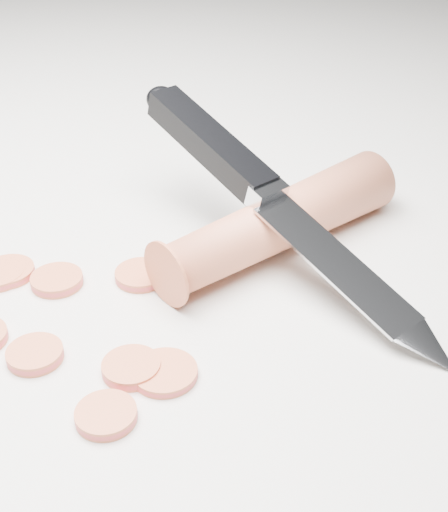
% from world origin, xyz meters
% --- Properties ---
extents(ground, '(2.40, 2.40, 0.00)m').
position_xyz_m(ground, '(0.00, 0.00, 0.00)').
color(ground, silver).
rests_on(ground, ground).
extents(carrot, '(0.12, 0.20, 0.04)m').
position_xyz_m(carrot, '(0.09, 0.09, 0.02)').
color(carrot, '#C9603E').
rests_on(carrot, ground).
extents(carrot_slice_1, '(0.03, 0.03, 0.01)m').
position_xyz_m(carrot_slice_1, '(0.00, -0.08, 0.00)').
color(carrot_slice_1, '#CA5731').
rests_on(carrot_slice_1, ground).
extents(carrot_slice_2, '(0.03, 0.03, 0.01)m').
position_xyz_m(carrot_slice_2, '(0.02, 0.01, 0.00)').
color(carrot_slice_2, '#CA5731').
rests_on(carrot_slice_2, ground).
extents(carrot_slice_3, '(0.03, 0.03, 0.01)m').
position_xyz_m(carrot_slice_3, '(0.07, -0.11, 0.00)').
color(carrot_slice_3, '#CA5731').
rests_on(carrot_slice_3, ground).
extents(carrot_slice_4, '(0.04, 0.04, 0.01)m').
position_xyz_m(carrot_slice_4, '(0.08, -0.06, 0.00)').
color(carrot_slice_4, '#CA5731').
rests_on(carrot_slice_4, ground).
extents(carrot_slice_5, '(0.04, 0.04, 0.01)m').
position_xyz_m(carrot_slice_5, '(-0.07, -0.02, 0.00)').
color(carrot_slice_5, '#CA5731').
rests_on(carrot_slice_5, ground).
extents(carrot_slice_7, '(0.03, 0.03, 0.01)m').
position_xyz_m(carrot_slice_7, '(0.06, -0.07, 0.00)').
color(carrot_slice_7, '#CA5731').
rests_on(carrot_slice_7, ground).
extents(carrot_slice_8, '(0.03, 0.03, 0.01)m').
position_xyz_m(carrot_slice_8, '(-0.03, -0.02, 0.00)').
color(carrot_slice_8, '#CA5731').
rests_on(carrot_slice_8, ground).
extents(kitchen_knife, '(0.29, 0.15, 0.09)m').
position_xyz_m(kitchen_knife, '(0.10, 0.07, 0.05)').
color(kitchen_knife, '#B3B5BA').
rests_on(kitchen_knife, ground).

